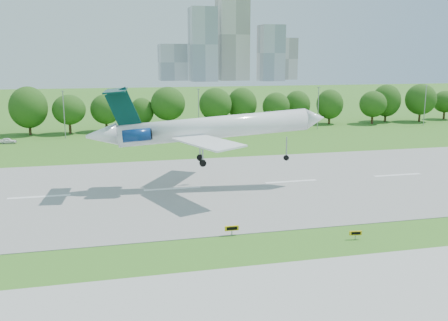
# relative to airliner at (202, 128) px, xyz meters

# --- Properties ---
(ground) EXTENTS (600.00, 600.00, 0.00)m
(ground) POSITION_rel_airliner_xyz_m (-4.86, -25.17, -9.65)
(ground) COLOR #386C1C
(ground) RESTS_ON ground
(runway) EXTENTS (400.00, 45.00, 0.08)m
(runway) POSITION_rel_airliner_xyz_m (-4.86, -0.17, -9.61)
(runway) COLOR gray
(runway) RESTS_ON ground
(tree_line) EXTENTS (288.40, 8.40, 10.40)m
(tree_line) POSITION_rel_airliner_xyz_m (-4.86, 66.83, -3.46)
(tree_line) COLOR #382314
(tree_line) RESTS_ON ground
(light_poles) EXTENTS (175.90, 0.25, 12.19)m
(light_poles) POSITION_rel_airliner_xyz_m (-7.36, 56.83, -3.31)
(light_poles) COLOR gray
(light_poles) RESTS_ON ground
(skyline) EXTENTS (127.00, 52.00, 80.00)m
(skyline) POSITION_rel_airliner_xyz_m (95.30, 365.44, 20.82)
(skyline) COLOR #B2B2B7
(skyline) RESTS_ON ground
(airliner) EXTENTS (38.15, 27.60, 12.28)m
(airliner) POSITION_rel_airliner_xyz_m (0.00, 0.00, 0.00)
(airliner) COLOR white
(airliner) RESTS_ON ground
(taxi_sign_centre) EXTENTS (1.68, 0.24, 1.18)m
(taxi_sign_centre) POSITION_rel_airliner_xyz_m (-0.91, -22.65, -8.78)
(taxi_sign_centre) COLOR gray
(taxi_sign_centre) RESTS_ON ground
(taxi_sign_right) EXTENTS (1.45, 0.37, 1.01)m
(taxi_sign_right) POSITION_rel_airliner_xyz_m (12.58, -27.20, -8.90)
(taxi_sign_right) COLOR gray
(taxi_sign_right) RESTS_ON ground
(service_vehicle_b) EXTENTS (4.19, 2.15, 1.36)m
(service_vehicle_b) POSITION_rel_airliner_xyz_m (-37.88, 51.67, -8.97)
(service_vehicle_b) COLOR white
(service_vehicle_b) RESTS_ON ground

